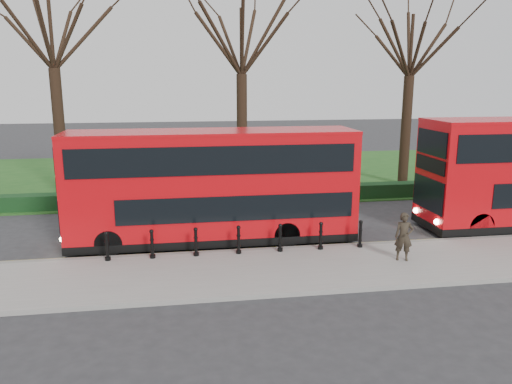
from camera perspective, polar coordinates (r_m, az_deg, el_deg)
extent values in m
plane|color=#28282B|center=(19.60, -3.62, -6.16)|extent=(120.00, 120.00, 0.00)
cube|color=gray|center=(16.78, -2.66, -9.21)|extent=(60.00, 4.00, 0.15)
cube|color=slate|center=(18.64, -3.34, -6.93)|extent=(60.00, 0.25, 0.16)
cube|color=#194918|center=(34.11, -5.99, 1.99)|extent=(60.00, 18.00, 0.06)
cube|color=black|center=(26.02, -5.04, -0.52)|extent=(60.00, 0.90, 0.80)
cube|color=yellow|center=(18.94, -3.43, -6.83)|extent=(60.00, 0.10, 0.01)
cube|color=yellow|center=(19.13, -3.48, -6.63)|extent=(60.00, 0.10, 0.01)
cylinder|color=black|center=(29.32, -21.51, 6.23)|extent=(0.60, 0.60, 6.93)
cylinder|color=black|center=(28.87, -1.61, 6.72)|extent=(0.60, 0.60, 6.64)
cylinder|color=black|center=(31.73, 16.73, 6.66)|extent=(0.60, 0.60, 6.56)
cylinder|color=black|center=(18.23, -16.65, -6.01)|extent=(0.15, 0.15, 1.00)
cylinder|color=black|center=(18.08, -11.79, -5.89)|extent=(0.15, 0.15, 1.00)
cylinder|color=black|center=(18.05, -6.88, -5.73)|extent=(0.15, 0.15, 1.00)
cylinder|color=black|center=(18.16, -2.00, -5.53)|extent=(0.15, 0.15, 1.00)
cylinder|color=black|center=(18.40, 2.78, -5.30)|extent=(0.15, 0.15, 1.00)
cylinder|color=black|center=(18.76, 7.41, -5.03)|extent=(0.15, 0.15, 1.00)
cylinder|color=black|center=(19.24, 11.83, -4.75)|extent=(0.15, 0.15, 1.00)
cube|color=#BB080F|center=(19.53, -4.94, 1.02)|extent=(11.08, 2.52, 4.08)
cube|color=black|center=(20.05, -4.82, -4.84)|extent=(11.10, 2.54, 0.30)
cube|color=black|center=(18.53, -2.13, -1.90)|extent=(8.86, 0.04, 0.96)
cube|color=black|center=(18.09, -4.72, 3.57)|extent=(10.47, 0.04, 1.06)
cube|color=black|center=(19.88, -21.15, 1.37)|extent=(0.06, 2.22, 0.55)
cylinder|color=black|center=(19.08, -16.49, -5.63)|extent=(1.01, 0.30, 1.01)
cylinder|color=black|center=(21.18, -15.74, -3.76)|extent=(1.01, 0.30, 1.01)
cylinder|color=black|center=(19.32, 3.51, -4.88)|extent=(1.01, 0.30, 1.01)
cylinder|color=black|center=(21.39, 2.24, -3.11)|extent=(1.01, 0.30, 1.01)
cube|color=black|center=(21.89, 19.30, 2.97)|extent=(0.06, 2.36, 0.59)
cylinder|color=black|center=(22.27, 24.23, -3.52)|extent=(1.07, 0.32, 1.07)
cylinder|color=black|center=(24.21, 21.22, -2.02)|extent=(1.07, 0.32, 1.07)
imported|color=#2D261C|center=(18.15, 16.54, -4.92)|extent=(0.72, 0.58, 1.70)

